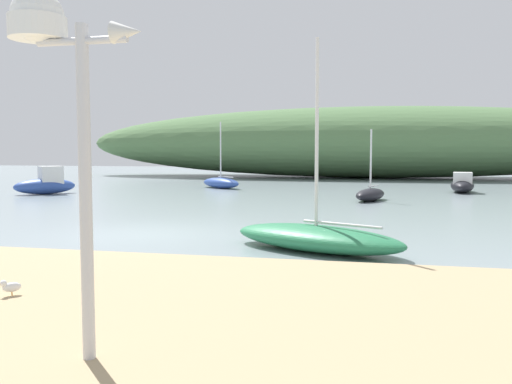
% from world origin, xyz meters
% --- Properties ---
extents(ground_plane, '(120.00, 120.00, 0.00)m').
position_xyz_m(ground_plane, '(0.00, 0.00, 0.00)').
color(ground_plane, gray).
extents(distant_hill, '(49.07, 11.52, 5.89)m').
position_xyz_m(distant_hill, '(5.12, 32.59, 2.94)').
color(distant_hill, '#517547').
rests_on(distant_hill, ground).
extents(mast_structure, '(1.31, 0.53, 3.50)m').
position_xyz_m(mast_structure, '(2.86, -8.63, 3.09)').
color(mast_structure, silver).
rests_on(mast_structure, beach_sand).
extents(motorboat_outer_mooring, '(2.87, 3.06, 1.43)m').
position_xyz_m(motorboat_outer_mooring, '(-10.61, 11.26, 0.54)').
color(motorboat_outer_mooring, '#2D4C9E').
rests_on(motorboat_outer_mooring, ground).
extents(sailboat_by_sandbar, '(3.25, 2.93, 3.93)m').
position_xyz_m(sailboat_by_sandbar, '(-3.11, 17.43, 0.33)').
color(sailboat_by_sandbar, '#2D4C9E').
rests_on(sailboat_by_sandbar, ground).
extents(sailboat_off_point, '(4.40, 3.12, 4.62)m').
position_xyz_m(sailboat_off_point, '(4.59, -1.49, 0.30)').
color(sailboat_off_point, '#287A4C').
rests_on(sailboat_off_point, ground).
extents(sailboat_far_left, '(1.72, 2.83, 3.16)m').
position_xyz_m(sailboat_far_left, '(5.65, 10.99, 0.30)').
color(sailboat_far_left, black).
rests_on(sailboat_far_left, ground).
extents(motorboat_near_shore, '(1.59, 3.40, 1.09)m').
position_xyz_m(motorboat_near_shore, '(10.39, 17.03, 0.44)').
color(motorboat_near_shore, black).
rests_on(motorboat_near_shore, ground).
extents(seagull_mid_strand, '(0.27, 0.28, 0.23)m').
position_xyz_m(seagull_mid_strand, '(0.95, -6.83, 0.33)').
color(seagull_mid_strand, orange).
rests_on(seagull_mid_strand, beach_sand).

